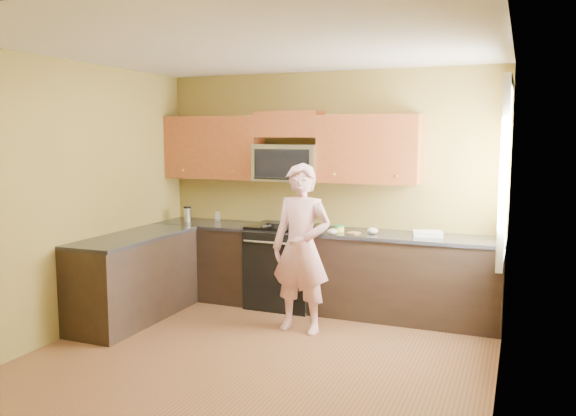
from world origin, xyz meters
The scene contains 25 objects.
floor centered at (0.00, 0.00, 0.00)m, with size 4.00×4.00×0.00m, color brown.
ceiling centered at (0.00, 0.00, 2.70)m, with size 4.00×4.00×0.00m, color white.
wall_back centered at (0.00, 2.00, 1.35)m, with size 4.00×4.00×0.00m, color olive.
wall_front centered at (0.00, -2.00, 1.35)m, with size 4.00×4.00×0.00m, color olive.
wall_left centered at (-2.00, 0.00, 1.35)m, with size 4.00×4.00×0.00m, color olive.
wall_right centered at (2.00, 0.00, 1.35)m, with size 4.00×4.00×0.00m, color olive.
cabinet_back_run centered at (0.00, 1.70, 0.44)m, with size 4.00×0.60×0.88m, color black.
cabinet_left_run centered at (-1.70, 0.60, 0.44)m, with size 0.60×1.60×0.88m, color black.
countertop_back centered at (0.00, 1.69, 0.90)m, with size 4.00×0.62×0.04m, color black.
countertop_left centered at (-1.69, 0.60, 0.90)m, with size 0.62×1.60×0.04m, color black.
stove centered at (-0.40, 1.68, 0.47)m, with size 0.76×0.65×0.95m, color black, non-canonical shape.
microwave centered at (-0.40, 1.80, 1.45)m, with size 0.76×0.40×0.42m, color silver, non-canonical shape.
upper_cab_left centered at (-1.39, 1.83, 1.45)m, with size 1.22×0.33×0.75m, color brown, non-canonical shape.
upper_cab_right centered at (0.54, 1.83, 1.45)m, with size 1.12×0.33×0.75m, color brown, non-canonical shape.
upper_cab_over_mw centered at (-0.40, 1.83, 2.10)m, with size 0.76×0.33×0.30m, color brown.
window centered at (1.98, 1.20, 1.65)m, with size 0.06×1.06×1.66m, color white, non-canonical shape.
woman centered at (0.09, 0.93, 0.85)m, with size 0.62×0.41×1.70m, color pink.
frying_pan centered at (-0.41, 1.51, 0.95)m, with size 0.25×0.44×0.06m, color black, non-canonical shape.
butter_tub centered at (0.26, 1.65, 0.92)m, with size 0.12×0.12×0.09m, color yellow, non-canonical shape.
toast_slice centered at (0.46, 1.58, 0.93)m, with size 0.11×0.11×0.01m, color #B27F47.
napkin_a centered at (0.25, 1.45, 0.95)m, with size 0.11×0.12×0.06m, color silver.
napkin_b centered at (0.64, 1.64, 0.95)m, with size 0.12×0.13×0.07m, color silver.
dish_towel centered at (1.22, 1.73, 0.95)m, with size 0.30×0.24×0.05m, color white.
travel_mug centered at (-1.67, 1.64, 0.92)m, with size 0.09×0.09×0.19m, color silver, non-canonical shape.
glass_b centered at (-1.35, 1.83, 0.98)m, with size 0.07×0.07×0.12m, color silver.
Camera 1 is at (2.12, -4.45, 1.98)m, focal length 36.40 mm.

